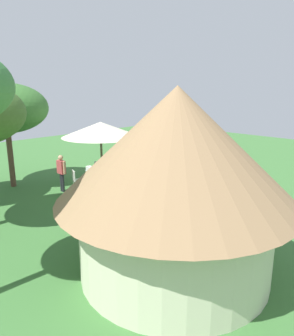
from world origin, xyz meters
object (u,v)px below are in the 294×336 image
patio_chair_near_hut (76,179)px  striped_lounge_chair (197,197)px  thatched_hut (176,176)px  zebra_nearest_camera (171,159)px  standing_watcher (239,170)px  acacia_tree_behind_hut (5,108)px  guest_behind_table (61,170)px  patio_chair_near_lawn (109,183)px  shade_umbrella (101,129)px  patio_chair_east_end (127,173)px  guest_beside_umbrella (143,164)px  patio_chair_west_end (99,169)px  patio_dining_table (102,173)px  zebra_by_umbrella (105,184)px

patio_chair_near_hut → striped_lounge_chair: bearing=46.5°
thatched_hut → zebra_nearest_camera: thatched_hut is taller
thatched_hut → standing_watcher: thatched_hut is taller
standing_watcher → acacia_tree_behind_hut: size_ratio=0.37×
guest_behind_table → standing_watcher: (-5.54, -5.04, 0.07)m
patio_chair_near_lawn → zebra_nearest_camera: zebra_nearest_camera is taller
shade_umbrella → patio_chair_east_end: 2.38m
guest_beside_umbrella → striped_lounge_chair: size_ratio=1.74×
zebra_nearest_camera → striped_lounge_chair: bearing=-116.0°
patio_chair_west_end → striped_lounge_chair: bearing=127.7°
patio_dining_table → guest_behind_table: size_ratio=0.87×
patio_chair_west_end → guest_beside_umbrella: size_ratio=0.56×
zebra_by_umbrella → standing_watcher: bearing=-17.8°
guest_behind_table → acacia_tree_behind_hut: acacia_tree_behind_hut is taller
guest_behind_table → striped_lounge_chair: bearing=-148.9°
patio_dining_table → patio_chair_near_hut: (0.41, 1.10, -0.14)m
patio_dining_table → standing_watcher: size_ratio=0.82×
patio_chair_near_lawn → thatched_hut: bearing=-89.9°
shade_umbrella → patio_chair_near_lawn: 2.38m
patio_chair_near_lawn → patio_chair_west_end: size_ratio=1.00×
patio_chair_near_lawn → guest_behind_table: size_ratio=0.56×
patio_dining_table → acacia_tree_behind_hut: 4.94m
standing_watcher → patio_dining_table: bearing=87.8°
zebra_by_umbrella → striped_lounge_chair: bearing=-26.1°
guest_beside_umbrella → striped_lounge_chair: 3.40m
shade_umbrella → guest_behind_table: bearing=65.1°
patio_dining_table → zebra_nearest_camera: bearing=-111.3°
guest_beside_umbrella → standing_watcher: (-3.80, -1.87, 0.06)m
thatched_hut → patio_chair_near_hut: (7.02, -1.93, -1.90)m
acacia_tree_behind_hut → guest_beside_umbrella: bearing=-132.9°
acacia_tree_behind_hut → striped_lounge_chair: bearing=-151.7°
patio_chair_near_hut → patio_chair_near_lawn: same height
patio_dining_table → guest_behind_table: (0.74, 1.59, 0.30)m
thatched_hut → patio_chair_near_lawn: 6.39m
striped_lounge_chair → patio_chair_west_end: bearing=-160.3°
patio_chair_near_hut → standing_watcher: (-5.22, -4.54, 0.50)m
shade_umbrella → patio_chair_west_end: 2.38m
shade_umbrella → patio_dining_table: (-0.00, -0.00, -1.93)m
patio_chair_near_lawn → standing_watcher: (-3.74, -3.94, 0.50)m
thatched_hut → patio_chair_west_end: thatched_hut is taller
patio_chair_near_lawn → patio_chair_west_end: (2.07, -1.10, 0.00)m
patio_dining_table → patio_chair_west_end: bearing=-31.5°
patio_chair_east_end → zebra_nearest_camera: zebra_nearest_camera is taller
patio_chair_near_lawn → acacia_tree_behind_hut: (4.06, 2.25, 2.96)m
patio_chair_near_hut → patio_chair_west_end: size_ratio=1.00×
patio_chair_west_end → guest_beside_umbrella: (-2.01, -0.96, 0.45)m
striped_lounge_chair → acacia_tree_behind_hut: size_ratio=0.20×
patio_chair_near_hut → zebra_nearest_camera: bearing=89.5°
patio_chair_east_end → acacia_tree_behind_hut: bearing=72.6°
patio_chair_west_end → striped_lounge_chair: (-5.30, -0.58, -0.27)m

